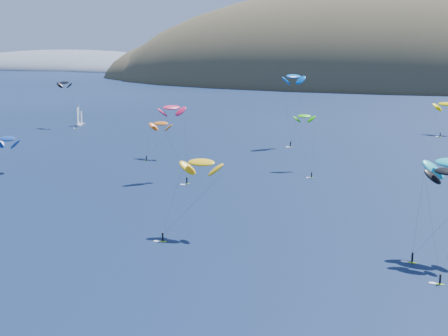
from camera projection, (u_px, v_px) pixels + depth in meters
island at (429, 94)px, 581.86m from camera, size 730.00×300.00×210.00m
headland at (84, 70)px, 909.79m from camera, size 460.00×250.00×60.00m
sailboat at (80, 124)px, 283.95m from camera, size 8.01×7.07×9.57m
kitesurfer_1 at (161, 123)px, 202.66m from camera, size 8.69×8.98×13.66m
kitesurfer_2 at (201, 163)px, 121.17m from camera, size 10.05×9.80×16.72m
kitesurfer_3 at (304, 116)px, 184.01m from camera, size 9.05×14.77×17.65m
kitesurfer_4 at (294, 76)px, 223.23m from camera, size 9.63×10.47×28.00m
kitesurfer_9 at (172, 108)px, 169.09m from camera, size 10.79×9.57×22.13m
kitesurfer_10 at (7, 139)px, 182.53m from camera, size 9.95×11.88×12.16m
kitesurfer_11 at (446, 104)px, 254.76m from camera, size 10.87×12.40×15.31m
kitesurfer_12 at (64, 83)px, 274.93m from camera, size 11.70×5.64×22.00m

